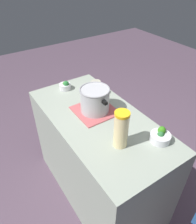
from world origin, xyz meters
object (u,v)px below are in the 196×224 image
object	(u,v)px
lemonade_pitcher	(121,129)
broccoli_bowl_front	(65,86)
cooking_pot	(95,99)
mason_jar	(96,88)
broccoli_bowl_center	(160,136)

from	to	relation	value
lemonade_pitcher	broccoli_bowl_front	bearing A→B (deg)	178.45
cooking_pot	broccoli_bowl_front	world-z (taller)	cooking_pot
mason_jar	broccoli_bowl_front	bearing A→B (deg)	-142.04
broccoli_bowl_front	lemonade_pitcher	bearing A→B (deg)	-1.55
mason_jar	broccoli_bowl_front	distance (m)	0.29
lemonade_pitcher	mason_jar	size ratio (longest dim) A/B	2.01
mason_jar	lemonade_pitcher	bearing A→B (deg)	-18.80
cooking_pot	broccoli_bowl_front	xyz separation A→B (m)	(-0.42, -0.04, -0.07)
lemonade_pitcher	broccoli_bowl_front	world-z (taller)	lemonade_pitcher
mason_jar	cooking_pot	bearing A→B (deg)	-34.93
mason_jar	broccoli_bowl_center	distance (m)	0.70
lemonade_pitcher	broccoli_bowl_front	size ratio (longest dim) A/B	2.51
lemonade_pitcher	mason_jar	xyz separation A→B (m)	(-0.59, 0.20, -0.06)
lemonade_pitcher	mason_jar	world-z (taller)	lemonade_pitcher
broccoli_bowl_front	broccoli_bowl_center	bearing A→B (deg)	13.29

